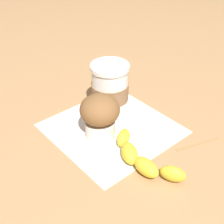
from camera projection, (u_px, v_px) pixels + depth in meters
ground_plane at (112, 129)px, 0.72m from camera, size 3.00×3.00×0.00m
paper_napkin at (112, 128)px, 0.72m from camera, size 0.32×0.32×0.00m
coffee_cup at (110, 89)px, 0.74m from camera, size 0.09×0.09×0.13m
muffin at (100, 115)px, 0.67m from camera, size 0.09×0.09×0.10m
banana at (142, 158)px, 0.62m from camera, size 0.19×0.10×0.03m
wooden_stirrer at (198, 144)px, 0.68m from camera, size 0.01×0.11×0.00m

